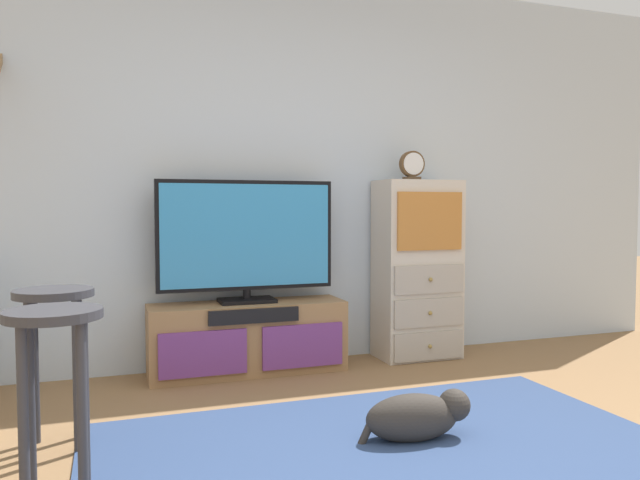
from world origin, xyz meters
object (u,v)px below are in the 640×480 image
Objects in this scene: television at (247,238)px; bar_stool_far at (54,330)px; bar_stool_near at (54,360)px; dog at (418,416)px; media_console at (248,338)px; side_cabinet at (417,269)px; desk_clock at (412,166)px.

television is 1.48m from bar_stool_far.
bar_stool_near is 1.32× the size of dog.
media_console is 1.31m from side_cabinet.
bar_stool_near is 1.58m from dog.
bar_stool_far is at bearing -138.45° from television.
side_cabinet is at bearing -0.63° from television.
bar_stool_near is at bearing -124.30° from television.
television is at bearing 41.55° from bar_stool_far.
side_cabinet is 1.78× the size of bar_stool_far.
media_console is 2.34× the size of dog.
television is 1.61× the size of bar_stool_far.
bar_stool_near is 1.00× the size of bar_stool_far.
television is 2.13× the size of dog.
side_cabinet is at bearing 61.76° from dog.
media_console is at bearing -179.53° from side_cabinet.
bar_stool_far reaches higher than bar_stool_near.
desk_clock is at bearing -1.38° from television.
side_cabinet is 6.18× the size of desk_clock.
media_console is at bearing 55.27° from bar_stool_near.
television is at bearing 178.62° from desk_clock.
bar_stool_near is at bearing -146.57° from side_cabinet.
side_cabinet reaches higher than bar_stool_far.
media_console is 1.10× the size of television.
desk_clock is at bearing 22.28° from bar_stool_far.
media_console reaches higher than dog.
side_cabinet reaches higher than media_console.
television is 1.68m from dog.
side_cabinet is at bearing 22.09° from bar_stool_far.
desk_clock is 0.29× the size of bar_stool_near.
side_cabinet is 1.68m from dog.
bar_stool_far is at bearing -139.17° from media_console.
desk_clock is (1.18, -0.03, 0.49)m from television.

